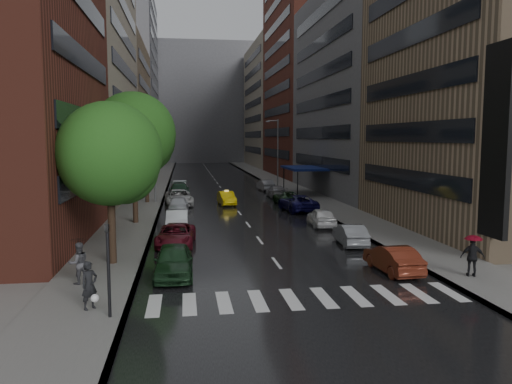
# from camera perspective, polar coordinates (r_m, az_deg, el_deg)

# --- Properties ---
(ground) EXTENTS (220.00, 220.00, 0.00)m
(ground) POSITION_cam_1_polar(r_m,az_deg,el_deg) (23.20, 4.21, -10.53)
(ground) COLOR gray
(ground) RESTS_ON ground
(road) EXTENTS (14.00, 140.00, 0.01)m
(road) POSITION_cam_1_polar(r_m,az_deg,el_deg) (72.16, -4.35, 0.90)
(road) COLOR black
(road) RESTS_ON ground
(sidewalk_left) EXTENTS (4.00, 140.00, 0.15)m
(sidewalk_left) POSITION_cam_1_polar(r_m,az_deg,el_deg) (72.11, -11.50, 0.84)
(sidewalk_left) COLOR gray
(sidewalk_left) RESTS_ON ground
(sidewalk_right) EXTENTS (4.00, 140.00, 0.15)m
(sidewalk_right) POSITION_cam_1_polar(r_m,az_deg,el_deg) (73.31, 2.69, 1.05)
(sidewalk_right) COLOR gray
(sidewalk_right) RESTS_ON ground
(crosswalk) EXTENTS (13.15, 2.80, 0.01)m
(crosswalk) POSITION_cam_1_polar(r_m,az_deg,el_deg) (21.39, 5.92, -11.98)
(crosswalk) COLOR silver
(crosswalk) RESTS_ON ground
(buildings_left) EXTENTS (8.00, 108.00, 38.00)m
(buildings_left) POSITION_cam_1_polar(r_m,az_deg,el_deg) (81.65, -15.71, 12.54)
(buildings_left) COLOR maroon
(buildings_left) RESTS_ON ground
(buildings_right) EXTENTS (8.05, 109.10, 36.00)m
(buildings_right) POSITION_cam_1_polar(r_m,az_deg,el_deg) (81.29, 6.08, 12.09)
(buildings_right) COLOR #937A5B
(buildings_right) RESTS_ON ground
(building_far) EXTENTS (40.00, 14.00, 32.00)m
(building_far) POSITION_cam_1_polar(r_m,az_deg,el_deg) (140.08, -6.32, 10.00)
(building_far) COLOR slate
(building_far) RESTS_ON ground
(tree_near) EXTENTS (5.36, 5.36, 8.55)m
(tree_near) POSITION_cam_1_polar(r_m,az_deg,el_deg) (26.68, -16.39, 4.19)
(tree_near) COLOR #382619
(tree_near) RESTS_ON ground
(tree_mid) EXTENTS (6.38, 6.38, 10.16)m
(tree_mid) POSITION_cam_1_polar(r_m,az_deg,el_deg) (39.27, -13.82, 6.45)
(tree_mid) COLOR #382619
(tree_mid) RESTS_ON ground
(tree_far) EXTENTS (5.85, 5.85, 9.32)m
(tree_far) POSITION_cam_1_polar(r_m,az_deg,el_deg) (51.66, -12.47, 5.75)
(tree_far) COLOR #382619
(tree_far) RESTS_ON ground
(taxi) EXTENTS (1.78, 4.15, 1.33)m
(taxi) POSITION_cam_1_polar(r_m,az_deg,el_deg) (49.94, -3.39, -0.70)
(taxi) COLOR yellow
(taxi) RESTS_ON ground
(parked_cars_left) EXTENTS (3.04, 41.81, 1.60)m
(parked_cars_left) POSITION_cam_1_polar(r_m,az_deg,el_deg) (44.68, -8.89, -1.47)
(parked_cars_left) COLOR #18361D
(parked_cars_left) RESTS_ON ground
(parked_cars_right) EXTENTS (3.02, 43.53, 1.52)m
(parked_cars_right) POSITION_cam_1_polar(r_m,az_deg,el_deg) (45.37, 4.88, -1.37)
(parked_cars_right) COLOR #5D2012
(parked_cars_right) RESTS_ON ground
(ped_bag_walker) EXTENTS (0.80, 0.79, 1.86)m
(ped_bag_walker) POSITION_cam_1_polar(r_m,az_deg,el_deg) (20.35, -18.48, -10.15)
(ped_bag_walker) COLOR black
(ped_bag_walker) RESTS_ON sidewalk_left
(ped_black_umbrella) EXTENTS (1.14, 1.06, 2.09)m
(ped_black_umbrella) POSITION_cam_1_polar(r_m,az_deg,el_deg) (23.85, -19.63, -7.00)
(ped_black_umbrella) COLOR #48474C
(ped_black_umbrella) RESTS_ON sidewalk_left
(ped_red_umbrella) EXTENTS (1.17, 0.82, 2.01)m
(ped_red_umbrella) POSITION_cam_1_polar(r_m,az_deg,el_deg) (25.77, 23.53, -6.29)
(ped_red_umbrella) COLOR black
(ped_red_umbrella) RESTS_ON sidewalk_right
(traffic_light) EXTENTS (0.18, 0.15, 3.45)m
(traffic_light) POSITION_cam_1_polar(r_m,az_deg,el_deg) (18.98, -16.53, -7.61)
(traffic_light) COLOR black
(traffic_light) RESTS_ON sidewalk_left
(street_lamp_left) EXTENTS (1.74, 0.22, 9.00)m
(street_lamp_left) POSITION_cam_1_polar(r_m,az_deg,el_deg) (51.80, -11.45, 4.12)
(street_lamp_left) COLOR gray
(street_lamp_left) RESTS_ON sidewalk_left
(street_lamp_right) EXTENTS (1.74, 0.22, 9.00)m
(street_lamp_right) POSITION_cam_1_polar(r_m,az_deg,el_deg) (67.88, 2.44, 4.71)
(street_lamp_right) COLOR gray
(street_lamp_right) RESTS_ON sidewalk_right
(awning) EXTENTS (4.00, 8.00, 3.12)m
(awning) POSITION_cam_1_polar(r_m,az_deg,el_deg) (58.45, 5.47, 2.72)
(awning) COLOR navy
(awning) RESTS_ON sidewalk_right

